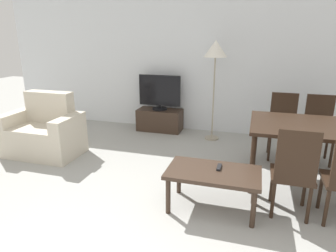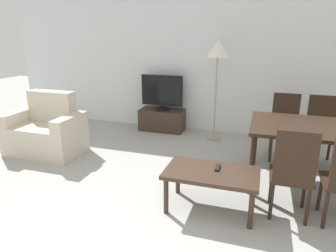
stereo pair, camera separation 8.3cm
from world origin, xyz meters
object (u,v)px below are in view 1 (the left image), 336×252
object	(u,v)px
dining_chair_far	(318,126)
remote_primary	(219,167)
dining_chair_near	(294,170)
armchair	(44,133)
tv_stand	(160,120)
dining_table	(310,131)
floor_lamp	(215,53)
dining_chair_far_left	(283,123)
coffee_table	(213,176)
tv	(160,92)

from	to	relation	value
dining_chair_far	remote_primary	xyz separation A→B (m)	(-1.18, -1.62, -0.07)
dining_chair_near	remote_primary	world-z (taller)	dining_chair_near
armchair	tv_stand	bearing A→B (deg)	50.63
dining_table	floor_lamp	bearing A→B (deg)	135.89
armchair	dining_chair_far	distance (m)	3.99
dining_table	dining_chair_far_left	world-z (taller)	dining_chair_far_left
dining_chair_near	dining_chair_far_left	world-z (taller)	same
dining_chair_far	floor_lamp	xyz separation A→B (m)	(-1.56, 0.47, 0.95)
armchair	dining_chair_far_left	xyz separation A→B (m)	(3.41, 0.92, 0.18)
coffee_table	dining_chair_far_left	distance (m)	1.86
dining_table	dining_chair_far_left	xyz separation A→B (m)	(-0.24, 0.81, -0.16)
dining_chair_near	floor_lamp	world-z (taller)	floor_lamp
coffee_table	dining_chair_near	world-z (taller)	dining_chair_near
dining_chair_far	dining_chair_far_left	size ratio (longest dim) A/B	1.00
tv	coffee_table	bearing A→B (deg)	-60.38
armchair	dining_table	bearing A→B (deg)	1.71
coffee_table	tv_stand	bearing A→B (deg)	119.60
dining_chair_near	floor_lamp	size ratio (longest dim) A/B	0.56
armchair	dining_chair_far_left	world-z (taller)	dining_chair_far_left
tv	dining_chair_far_left	distance (m)	2.21
dining_chair_near	dining_chair_far	world-z (taller)	same
dining_chair_far_left	coffee_table	bearing A→B (deg)	-113.95
tv_stand	dining_chair_far	xyz separation A→B (m)	(2.57, -0.67, 0.31)
dining_table	remote_primary	bearing A→B (deg)	-139.61
tv	remote_primary	size ratio (longest dim) A/B	5.19
coffee_table	dining_chair_far_left	world-z (taller)	dining_chair_far_left
dining_table	dining_chair_far_left	bearing A→B (deg)	106.30
armchair	floor_lamp	bearing A→B (deg)	30.95
tv	remote_primary	world-z (taller)	tv
dining_chair_far_left	remote_primary	size ratio (longest dim) A/B	6.24
tv	floor_lamp	size ratio (longest dim) A/B	0.47
dining_chair_far	floor_lamp	size ratio (longest dim) A/B	0.56
dining_chair_near	dining_chair_far	bearing A→B (deg)	73.70
armchair	dining_table	xyz separation A→B (m)	(3.64, 0.11, 0.34)
armchair	remote_primary	distance (m)	2.79
dining_chair_near	remote_primary	distance (m)	0.71
tv_stand	dining_chair_far_left	bearing A→B (deg)	-17.72
floor_lamp	dining_chair_far	bearing A→B (deg)	-16.79
dining_table	dining_chair_near	xyz separation A→B (m)	(-0.24, -0.81, -0.16)
dining_table	dining_chair_far	world-z (taller)	dining_chair_far
dining_chair_near	tv_stand	bearing A→B (deg)	132.46
tv_stand	coffee_table	world-z (taller)	coffee_table
dining_chair_near	dining_chair_far_left	xyz separation A→B (m)	(0.00, 1.62, 0.00)
dining_chair_far	floor_lamp	world-z (taller)	floor_lamp
armchair	remote_primary	xyz separation A→B (m)	(2.70, -0.70, 0.11)
dining_chair_far	dining_table	bearing A→B (deg)	-106.30
dining_chair_far_left	tv	bearing A→B (deg)	162.34
armchair	tv_stand	world-z (taller)	armchair
tv	dining_chair_far	xyz separation A→B (m)	(2.57, -0.67, -0.22)
tv	floor_lamp	distance (m)	1.27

